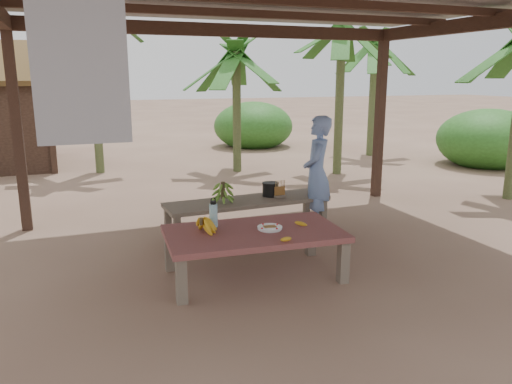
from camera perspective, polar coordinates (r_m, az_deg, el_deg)
name	(u,v)px	position (r m, az deg, el deg)	size (l,w,h in m)	color
ground	(282,260)	(5.77, 2.99, -7.75)	(80.00, 80.00, 0.00)	brown
pavilion	(285,3)	(5.42, 3.29, 20.78)	(6.60, 5.60, 2.95)	black
work_table	(254,237)	(5.17, -0.25, -5.12)	(1.86, 1.12, 0.50)	brown
bench	(248,204)	(6.64, -0.95, -1.35)	(2.23, 0.72, 0.45)	brown
ripe_banana_bunch	(201,225)	(5.08, -6.25, -3.76)	(0.28, 0.24, 0.17)	yellow
plate	(270,228)	(5.18, 1.59, -4.13)	(0.26, 0.26, 0.04)	white
loose_banana_front	(286,239)	(4.83, 3.45, -5.40)	(0.04, 0.16, 0.04)	yellow
loose_banana_side	(301,224)	(5.33, 5.15, -3.62)	(0.04, 0.14, 0.04)	yellow
water_flask	(213,214)	(5.27, -4.88, -2.57)	(0.09, 0.09, 0.32)	#3EA1C4
green_banana_stalk	(223,192)	(6.47, -3.79, 0.04)	(0.25, 0.25, 0.29)	#598C2D
cooking_pot	(270,190)	(6.81, 1.65, 0.28)	(0.21, 0.21, 0.18)	black
skewer_rack	(280,189)	(6.73, 2.73, 0.38)	(0.18, 0.08, 0.24)	#A57F47
woman	(317,173)	(6.80, 6.98, 2.17)	(0.56, 0.37, 1.55)	#6784C3
banana_plant_ne	(342,38)	(10.73, 9.77, 16.96)	(1.80, 1.80, 3.30)	#596638
banana_plant_n	(236,65)	(10.85, -2.26, 14.31)	(1.80, 1.80, 2.76)	#596638
banana_plant_nw	(89,14)	(11.27, -18.53, 18.69)	(1.80, 1.80, 3.78)	#596638
banana_plant_far	(375,53)	(13.47, 13.42, 15.22)	(1.80, 1.80, 3.11)	#596638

